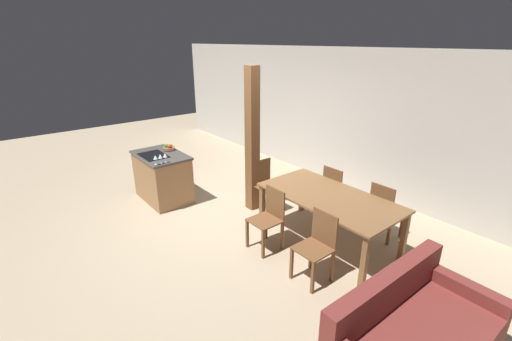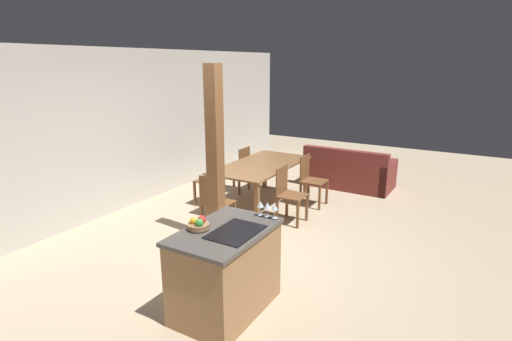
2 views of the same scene
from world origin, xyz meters
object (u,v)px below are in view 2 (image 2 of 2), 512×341
at_px(dining_table, 261,169).
at_px(timber_post, 215,156).
at_px(fruit_bowl, 199,224).
at_px(dining_chair_head_end, 215,202).
at_px(couch, 349,173).
at_px(dining_chair_near_left, 288,193).
at_px(kitchen_island, 226,270).
at_px(dining_chair_far_right, 239,168).
at_px(wine_glass_near, 275,207).
at_px(dining_chair_near_right, 311,179).
at_px(wine_glass_far, 260,205).
at_px(dining_chair_far_left, 212,180).
at_px(wine_glass_middle, 267,206).

xyz_separation_m(dining_table, timber_post, (-1.56, -0.16, 0.56)).
height_order(fruit_bowl, dining_chair_head_end, fruit_bowl).
height_order(dining_table, timber_post, timber_post).
bearing_deg(couch, dining_chair_near_left, 84.75).
relative_size(kitchen_island, dining_chair_far_right, 1.27).
distance_m(wine_glass_near, dining_chair_near_right, 3.01).
xyz_separation_m(kitchen_island, wine_glass_far, (0.49, -0.12, 0.57)).
xyz_separation_m(dining_chair_head_end, timber_post, (-0.19, -0.16, 0.76)).
xyz_separation_m(dining_chair_near_left, dining_chair_near_right, (0.90, 0.00, 0.00)).
height_order(dining_table, dining_chair_head_end, dining_chair_head_end).
height_order(dining_chair_near_right, dining_chair_far_left, same).
bearing_deg(couch, kitchen_island, 93.85).
relative_size(dining_chair_far_left, dining_chair_far_right, 1.00).
bearing_deg(kitchen_island, dining_chair_far_left, 38.89).
xyz_separation_m(fruit_bowl, dining_chair_near_left, (2.56, 0.25, -0.47)).
height_order(kitchen_island, wine_glass_far, wine_glass_far).
xyz_separation_m(dining_chair_far_right, couch, (1.40, -1.75, -0.19)).
xyz_separation_m(dining_chair_far_left, couch, (2.30, -1.75, -0.19)).
distance_m(dining_chair_far_right, dining_chair_head_end, 1.97).
height_order(fruit_bowl, dining_table, fruit_bowl).
relative_size(dining_chair_far_right, dining_chair_head_end, 1.00).
xyz_separation_m(wine_glass_far, dining_chair_head_end, (1.03, 1.35, -0.54)).
xyz_separation_m(dining_chair_near_left, couch, (2.30, -0.26, -0.19)).
xyz_separation_m(wine_glass_far, dining_chair_near_left, (1.95, 0.60, -0.54)).
distance_m(dining_chair_near_left, couch, 2.32).
bearing_deg(timber_post, fruit_bowl, -149.93).
bearing_deg(dining_chair_head_end, couch, -107.35).
height_order(wine_glass_middle, dining_chair_far_right, wine_glass_middle).
relative_size(wine_glass_near, dining_chair_far_right, 0.18).
bearing_deg(dining_chair_far_right, dining_chair_far_left, 0.00).
bearing_deg(wine_glass_middle, dining_chair_near_right, 13.52).
relative_size(dining_chair_head_end, couch, 0.52).
bearing_deg(wine_glass_far, dining_chair_far_left, 46.97).
bearing_deg(dining_chair_far_right, dining_chair_head_end, 22.23).
relative_size(dining_chair_near_right, timber_post, 0.36).
bearing_deg(dining_chair_head_end, dining_chair_far_right, -67.77).
xyz_separation_m(kitchen_island, dining_chair_far_left, (2.44, 1.97, 0.03)).
relative_size(dining_table, dining_chair_far_right, 2.25).
height_order(wine_glass_near, couch, wine_glass_near).
height_order(dining_table, couch, couch).
bearing_deg(kitchen_island, timber_post, 38.72).
bearing_deg(wine_glass_middle, wine_glass_near, -90.00).
bearing_deg(dining_chair_head_end, timber_post, 129.80).
relative_size(dining_chair_near_right, dining_chair_head_end, 1.00).
distance_m(dining_chair_far_right, timber_post, 2.33).
bearing_deg(kitchen_island, wine_glass_middle, -23.13).
distance_m(kitchen_island, dining_chair_head_end, 1.95).
bearing_deg(dining_chair_far_left, fruit_bowl, 34.22).
height_order(fruit_bowl, timber_post, timber_post).
height_order(kitchen_island, couch, kitchen_island).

